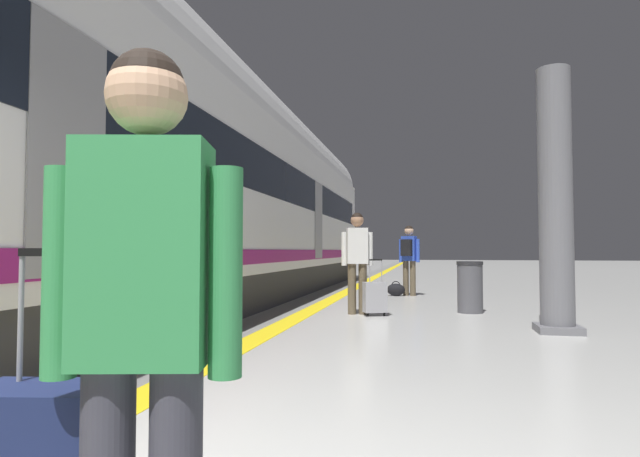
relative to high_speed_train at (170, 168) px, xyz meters
name	(u,v)px	position (x,y,z in m)	size (l,w,h in m)	color
safety_line_strip	(331,300)	(2.15, 3.42, -2.50)	(0.36, 80.00, 0.01)	yellow
tactile_edge_band	(316,299)	(1.80, 3.42, -2.50)	(0.66, 80.00, 0.01)	slate
high_speed_train	(170,168)	(0.00, 0.00, 0.00)	(2.94, 28.63, 4.97)	#38383D
traveller_foreground	(144,311)	(3.53, -6.79, -1.55)	(0.50, 0.26, 1.63)	#383842
passenger_near	(357,255)	(3.07, 0.95, -1.48)	(0.53, 0.29, 1.76)	brown
suitcase_near	(375,297)	(3.39, 0.79, -2.19)	(0.44, 0.35, 0.96)	#9E9EA3
passenger_mid	(409,254)	(3.83, 4.83, -1.48)	(0.51, 0.41, 1.71)	brown
duffel_bag_mid	(396,290)	(3.52, 4.72, -2.35)	(0.44, 0.26, 0.36)	black
platform_pillar	(556,205)	(5.98, -0.51, -0.78)	(0.56, 0.56, 3.60)	slate
waste_bin	(470,287)	(5.00, 1.55, -2.04)	(0.46, 0.46, 0.91)	#4C4C51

